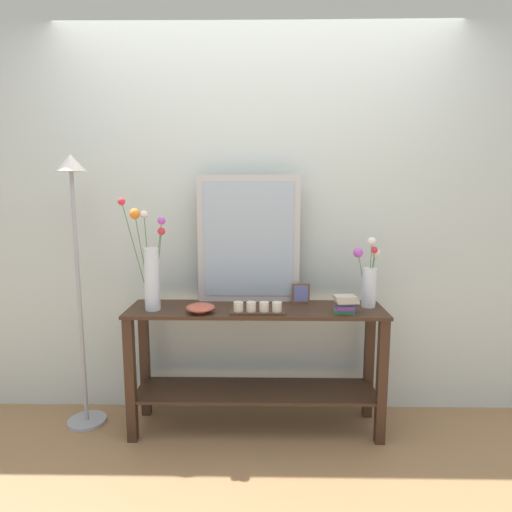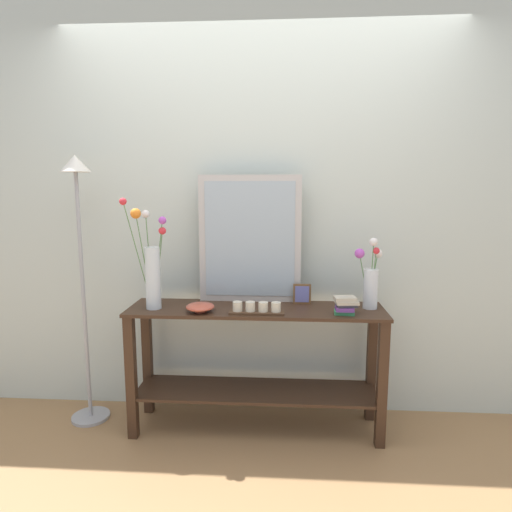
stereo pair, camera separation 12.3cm
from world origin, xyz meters
name	(u,v)px [view 2 (the right image)]	position (x,y,z in m)	size (l,w,h in m)	color
ground_plane	(256,429)	(0.00, 0.00, -0.01)	(7.00, 6.00, 0.02)	#997047
wall_back	(259,210)	(0.00, 0.31, 1.35)	(6.40, 0.08, 2.70)	beige
console_table	(256,353)	(0.00, 0.00, 0.49)	(1.54, 0.38, 0.78)	#382316
mirror_leaning	(250,239)	(-0.05, 0.16, 1.17)	(0.64, 0.03, 0.80)	#B7B2AD
tall_vase_left	(152,268)	(-0.62, -0.05, 1.02)	(0.25, 0.18, 0.66)	silver
vase_right	(370,280)	(0.68, 0.05, 0.95)	(0.17, 0.13, 0.42)	silver
candle_tray	(257,309)	(0.01, -0.11, 0.80)	(0.32, 0.09, 0.07)	#472D1C
picture_frame_small	(302,294)	(0.28, 0.12, 0.84)	(0.11, 0.01, 0.13)	brown
decorative_bowl	(200,307)	(-0.32, -0.10, 0.81)	(0.17, 0.17, 0.05)	#B24C38
book_stack	(345,305)	(0.52, -0.10, 0.83)	(0.14, 0.10, 0.10)	#388E56
floor_lamp	(80,246)	(-1.09, 0.04, 1.14)	(0.24, 0.24, 1.69)	#9E9EA3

